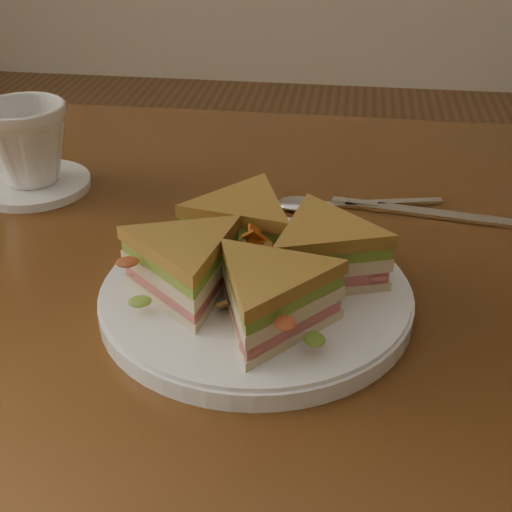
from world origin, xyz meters
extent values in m
cube|color=#3B200D|center=(0.00, 0.00, 0.73)|extent=(1.20, 0.80, 0.04)
cylinder|color=#362010|center=(-0.54, 0.34, 0.35)|extent=(0.06, 0.06, 0.71)
cylinder|color=white|center=(-0.04, -0.10, 0.76)|extent=(0.27, 0.27, 0.02)
cube|color=silver|center=(0.07, 0.12, 0.75)|extent=(0.13, 0.04, 0.00)
ellipsoid|color=silver|center=(-0.02, 0.10, 0.76)|extent=(0.05, 0.03, 0.01)
cube|color=silver|center=(0.13, 0.10, 0.75)|extent=(0.20, 0.05, 0.00)
cube|color=silver|center=(0.04, 0.11, 0.75)|extent=(0.05, 0.02, 0.00)
cylinder|color=white|center=(-0.33, 0.10, 0.76)|extent=(0.13, 0.13, 0.01)
imported|color=white|center=(-0.33, 0.10, 0.81)|extent=(0.12, 0.12, 0.09)
camera|label=1|loc=(0.03, -0.60, 1.10)|focal=50.00mm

